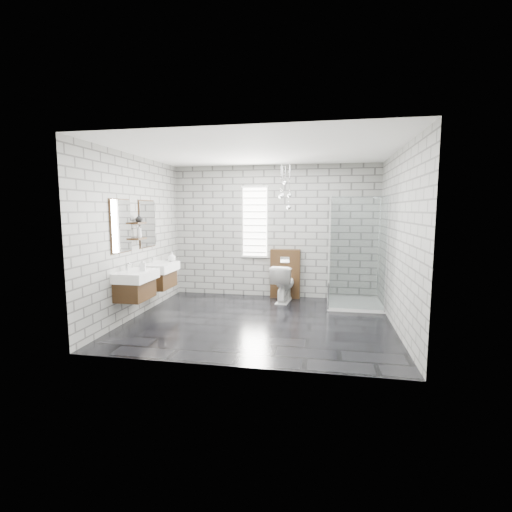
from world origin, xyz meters
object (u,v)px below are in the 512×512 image
(vanity_left, at_px, (134,277))
(cistern_panel, at_px, (285,274))
(toilet, at_px, (284,283))
(vanity_right, at_px, (158,268))
(shower_enclosure, at_px, (350,280))

(vanity_left, bearing_deg, cistern_panel, 45.58)
(vanity_left, bearing_deg, toilet, 40.92)
(vanity_left, height_order, toilet, vanity_left)
(vanity_right, height_order, toilet, vanity_right)
(toilet, bearing_deg, vanity_right, 31.36)
(cistern_panel, distance_m, toilet, 0.36)
(vanity_right, xyz_separation_m, toilet, (2.16, 0.99, -0.39))
(cistern_panel, bearing_deg, toilet, -90.00)
(cistern_panel, bearing_deg, vanity_left, -134.42)
(vanity_left, bearing_deg, vanity_right, 90.00)
(cistern_panel, distance_m, shower_enclosure, 1.35)
(vanity_right, relative_size, shower_enclosure, 0.77)
(vanity_right, xyz_separation_m, cistern_panel, (2.16, 1.33, -0.26))
(toilet, bearing_deg, shower_enclosure, 178.21)
(shower_enclosure, height_order, toilet, shower_enclosure)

